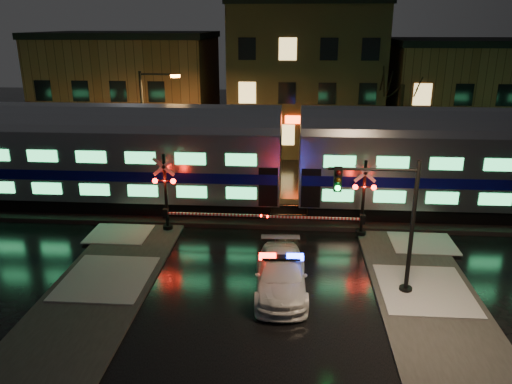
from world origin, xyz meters
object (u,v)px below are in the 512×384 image
crossing_signal_right (356,207)px  traffic_light (390,226)px  streetlight (148,123)px  crossing_signal_left (173,201)px  police_car (281,275)px

crossing_signal_right → traffic_light: traffic_light is taller
crossing_signal_right → streetlight: streetlight is taller
traffic_light → streetlight: bearing=142.5°
crossing_signal_left → streetlight: bearing=114.2°
crossing_signal_right → traffic_light: 5.64m
police_car → streetlight: 15.47m
police_car → streetlight: (-8.65, 12.31, 3.59)m
traffic_light → crossing_signal_left: bearing=156.9°
streetlight → traffic_light: bearing=-43.6°
police_car → crossing_signal_left: crossing_signal_left is taller
traffic_light → streetlight: streetlight is taller
crossing_signal_left → traffic_light: bearing=-29.3°
traffic_light → streetlight: size_ratio=0.73×
streetlight → crossing_signal_right: bearing=-28.8°
police_car → crossing_signal_right: (3.51, 5.61, 0.91)m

